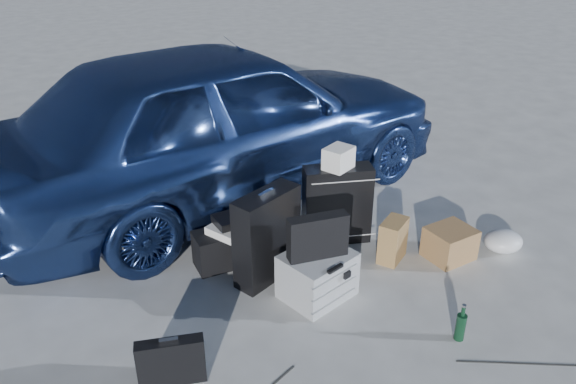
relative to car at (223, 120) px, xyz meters
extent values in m
plane|color=beige|center=(-0.06, -2.15, -0.78)|extent=(60.00, 60.00, 0.00)
imported|color=#2D4889|center=(0.00, 0.00, 0.00)|extent=(4.72, 2.27, 1.56)
cube|color=#A6A9AB|center=(-0.18, -1.86, -0.60)|extent=(0.56, 0.49, 0.35)
cube|color=black|center=(-0.19, -1.87, -0.26)|extent=(0.45, 0.21, 0.32)
cube|color=black|center=(-1.41, -2.10, -0.62)|extent=(0.41, 0.22, 0.32)
cube|color=black|center=(-0.36, -1.45, -0.42)|extent=(0.59, 0.36, 0.73)
cube|color=black|center=(0.41, -1.29, -0.44)|extent=(0.61, 0.41, 0.68)
cube|color=white|center=(0.40, -1.30, 0.00)|extent=(0.28, 0.25, 0.18)
cube|color=black|center=(-0.51, -1.13, -0.63)|extent=(0.62, 0.32, 0.30)
cube|color=white|center=(-0.49, -1.14, -0.45)|extent=(0.44, 0.39, 0.06)
cube|color=black|center=(-0.48, -1.14, -0.38)|extent=(0.31, 0.22, 0.06)
cube|color=#A07845|center=(0.62, -1.78, -0.60)|extent=(0.31, 0.26, 0.36)
cube|color=olive|center=(1.03, -2.01, -0.65)|extent=(0.36, 0.31, 0.27)
ellipsoid|color=silver|center=(1.49, -2.18, -0.69)|extent=(0.40, 0.37, 0.18)
cylinder|color=black|center=(0.36, -2.75, -0.64)|extent=(0.09, 0.09, 0.27)
camera|label=1|loc=(-2.15, -4.61, 1.81)|focal=35.00mm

